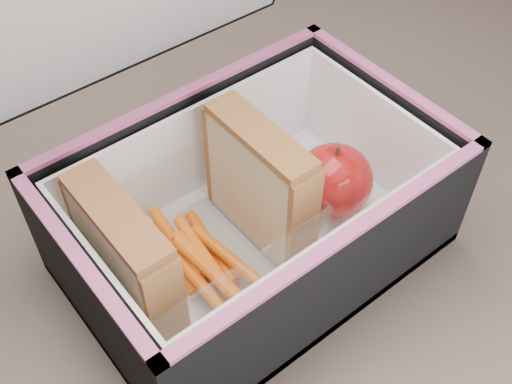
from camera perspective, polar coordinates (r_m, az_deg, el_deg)
kitchen_table at (r=0.66m, az=-1.30°, el=-7.76°), size 1.20×0.80×0.75m
lunch_bag at (r=0.52m, az=-0.49°, el=-0.75°), size 0.30×0.27×0.30m
plastic_tub at (r=0.52m, az=-5.09°, el=-4.38°), size 0.17×0.12×0.07m
sandwich_left at (r=0.48m, az=-11.39°, el=-6.14°), size 0.03×0.11×0.12m
sandwich_right at (r=0.52m, az=0.33°, el=0.68°), size 0.03×0.10×0.12m
carrot_sticks at (r=0.52m, az=-4.89°, el=-6.03°), size 0.05×0.13×0.03m
paper_napkin at (r=0.59m, az=6.36°, el=-0.60°), size 0.08×0.09×0.01m
red_apple at (r=0.56m, az=6.94°, el=1.06°), size 0.09×0.09×0.07m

